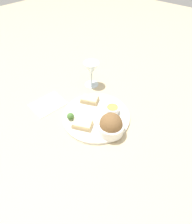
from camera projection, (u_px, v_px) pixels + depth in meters
ground_plane at (96, 117)px, 0.83m from camera, size 4.00×4.00×0.00m
dinner_plate at (96, 116)px, 0.82m from camera, size 0.31×0.31×0.01m
salad_bowl at (111, 125)px, 0.73m from camera, size 0.11×0.11×0.10m
sauce_ramekin at (112, 109)px, 0.82m from camera, size 0.06×0.06×0.03m
cheese_toast_near at (82, 124)px, 0.76m from camera, size 0.10×0.09×0.03m
cheese_toast_far at (90, 99)px, 0.87m from camera, size 0.10×0.09×0.03m
wine_glass at (91, 70)px, 0.93m from camera, size 0.08×0.08×0.14m
garnish at (70, 116)px, 0.79m from camera, size 0.03×0.03×0.03m
napkin at (48, 104)px, 0.89m from camera, size 0.14×0.17×0.01m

